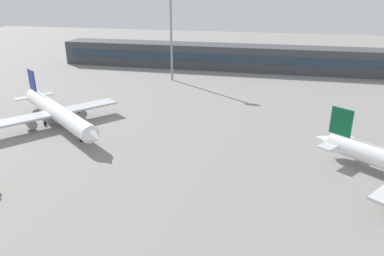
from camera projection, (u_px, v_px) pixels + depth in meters
name	position (u px, v px, depth m)	size (l,w,h in m)	color
ground_plane	(169.00, 140.00, 73.35)	(400.00, 400.00, 0.00)	gray
terminal_building	(223.00, 57.00, 137.36)	(127.28, 12.13, 9.00)	#3F4247
airplane_mid	(58.00, 113.00, 79.70)	(34.51, 27.95, 10.14)	white
floodlight_tower_west	(171.00, 33.00, 115.81)	(3.20, 0.80, 26.86)	gray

